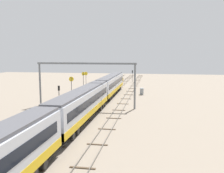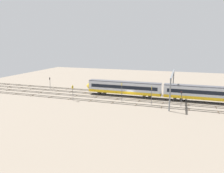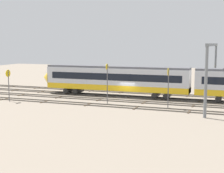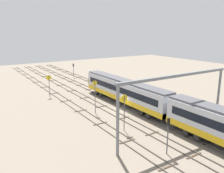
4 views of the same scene
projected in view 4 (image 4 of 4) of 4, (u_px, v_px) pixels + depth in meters
name	position (u px, v px, depth m)	size (l,w,h in m)	color
ground_plane	(122.00, 110.00, 42.46)	(143.08, 143.08, 0.00)	gray
track_near_foreground	(149.00, 104.00, 45.88)	(127.08, 2.40, 0.16)	#59544C
track_with_train	(131.00, 107.00, 43.59)	(127.08, 2.40, 0.16)	#59544C
track_middle	(111.00, 112.00, 41.30)	(127.08, 2.40, 0.16)	#59544C
track_second_far	(90.00, 116.00, 39.01)	(127.08, 2.40, 0.16)	#59544C
overhead_gantry	(177.00, 90.00, 30.45)	(0.40, 19.39, 8.63)	slate
speed_sign_near_foreground	(95.00, 93.00, 40.17)	(0.14, 0.88, 5.77)	#4C4C51
speed_sign_mid_trackside	(124.00, 107.00, 32.93)	(0.14, 1.05, 5.39)	#4C4C51
speed_sign_far_trackside	(49.00, 82.00, 50.27)	(0.14, 1.08, 4.77)	#4C4C51
signal_light_trackside_approach	(168.00, 131.00, 26.71)	(0.31, 0.32, 4.44)	#4C4C51
signal_light_trackside_departure	(73.00, 68.00, 71.07)	(0.31, 0.32, 4.29)	#4C4C51
relay_cabinet	(148.00, 93.00, 50.65)	(1.21, 0.86, 1.68)	gray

